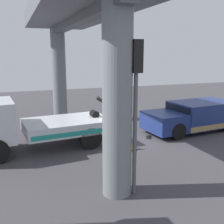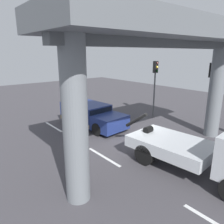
# 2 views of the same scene
# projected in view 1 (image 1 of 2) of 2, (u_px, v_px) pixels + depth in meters

# --- Properties ---
(ground_plane) EXTENTS (60.00, 40.00, 0.10)m
(ground_plane) POSITION_uv_depth(u_px,v_px,m) (118.00, 140.00, 13.44)
(ground_plane) COLOR #423F44
(lane_stripe_west) EXTENTS (2.60, 0.16, 0.01)m
(lane_stripe_west) POSITION_uv_depth(u_px,v_px,m) (190.00, 119.00, 17.55)
(lane_stripe_west) COLOR silver
(lane_stripe_west) RESTS_ON ground
(lane_stripe_mid) EXTENTS (2.60, 0.16, 0.01)m
(lane_stripe_mid) POSITION_uv_depth(u_px,v_px,m) (103.00, 128.00, 15.50)
(lane_stripe_mid) COLOR silver
(lane_stripe_mid) RESTS_ON ground
(tow_truck_white) EXTENTS (7.33, 2.89, 2.46)m
(tow_truck_white) POSITION_uv_depth(u_px,v_px,m) (23.00, 124.00, 11.60)
(tow_truck_white) COLOR silver
(tow_truck_white) RESTS_ON ground
(towed_van_green) EXTENTS (5.36, 2.61, 1.58)m
(towed_van_green) POSITION_uv_depth(u_px,v_px,m) (194.00, 117.00, 14.81)
(towed_van_green) COLOR navy
(towed_van_green) RESTS_ON ground
(overpass_structure) EXTENTS (3.60, 11.86, 6.56)m
(overpass_structure) POSITION_uv_depth(u_px,v_px,m) (76.00, 22.00, 11.58)
(overpass_structure) COLOR slate
(overpass_structure) RESTS_ON ground
(traffic_light_far) EXTENTS (0.39, 0.32, 4.56)m
(traffic_light_far) POSITION_uv_depth(u_px,v_px,m) (135.00, 85.00, 7.51)
(traffic_light_far) COLOR #515456
(traffic_light_far) RESTS_ON ground
(traffic_cone_orange) EXTENTS (0.56, 0.56, 0.67)m
(traffic_cone_orange) POSITION_uv_depth(u_px,v_px,m) (128.00, 143.00, 11.88)
(traffic_cone_orange) COLOR orange
(traffic_cone_orange) RESTS_ON ground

